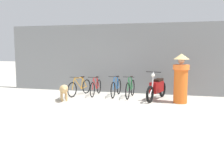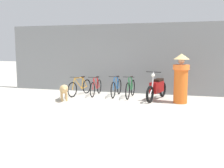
# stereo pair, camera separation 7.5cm
# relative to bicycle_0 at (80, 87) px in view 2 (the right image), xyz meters

# --- Properties ---
(ground_plane) EXTENTS (60.00, 60.00, 0.00)m
(ground_plane) POSITION_rel_bicycle_0_xyz_m (1.10, -2.06, -0.34)
(ground_plane) COLOR #B7B2A5
(shop_wall_back) EXTENTS (9.97, 0.20, 3.05)m
(shop_wall_back) POSITION_rel_bicycle_0_xyz_m (1.10, 1.23, 1.19)
(shop_wall_back) COLOR slate
(shop_wall_back) RESTS_ON ground
(bicycle_0) EXTENTS (0.50, 1.67, 0.82)m
(bicycle_0) POSITION_rel_bicycle_0_xyz_m (0.00, 0.00, 0.00)
(bicycle_0) COLOR black
(bicycle_0) RESTS_ON ground
(bicycle_1) EXTENTS (0.46, 1.62, 0.81)m
(bicycle_1) POSITION_rel_bicycle_0_xyz_m (0.66, 0.19, 0.00)
(bicycle_1) COLOR black
(bicycle_1) RESTS_ON ground
(bicycle_2) EXTENTS (0.46, 1.67, 0.86)m
(bicycle_2) POSITION_rel_bicycle_0_xyz_m (1.54, 0.21, 0.02)
(bicycle_2) COLOR black
(bicycle_2) RESTS_ON ground
(bicycle_3) EXTENTS (0.46, 1.63, 0.88)m
(bicycle_3) POSITION_rel_bicycle_0_xyz_m (2.17, 0.05, 0.02)
(bicycle_3) COLOR black
(bicycle_3) RESTS_ON ground
(motorcycle) EXTENTS (0.68, 1.98, 1.12)m
(motorcycle) POSITION_rel_bicycle_0_xyz_m (3.25, -0.17, 0.12)
(motorcycle) COLOR black
(motorcycle) RESTS_ON ground
(stray_dog) EXTENTS (0.69, 1.07, 0.65)m
(stray_dog) POSITION_rel_bicycle_0_xyz_m (-0.11, -1.30, 0.09)
(stray_dog) COLOR tan
(stray_dog) RESTS_ON ground
(person_in_robes) EXTENTS (0.72, 0.72, 1.78)m
(person_in_robes) POSITION_rel_bicycle_0_xyz_m (4.14, -0.57, 0.59)
(person_in_robes) COLOR orange
(person_in_robes) RESTS_ON ground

